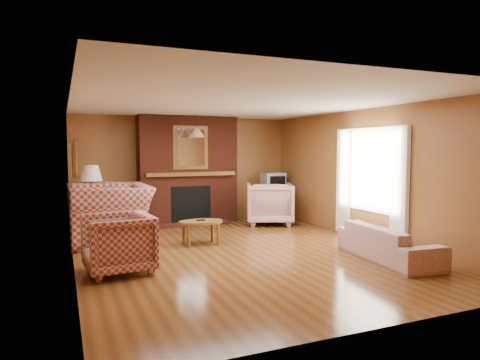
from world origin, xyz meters
name	(u,v)px	position (x,y,z in m)	size (l,w,h in m)	color
floor	(239,252)	(0.00, 0.00, 0.00)	(6.50, 6.50, 0.00)	#4F2B10
ceiling	(239,103)	(0.00, 0.00, 2.40)	(6.50, 6.50, 0.00)	silver
wall_back	(185,169)	(0.00, 3.25, 1.20)	(6.50, 6.50, 0.00)	brown
wall_front	(376,201)	(0.00, -3.25, 1.20)	(6.50, 6.50, 0.00)	brown
wall_left	(72,183)	(-2.50, 0.00, 1.20)	(6.50, 6.50, 0.00)	brown
wall_right	(365,175)	(2.50, 0.00, 1.20)	(6.50, 6.50, 0.00)	brown
fireplace	(188,171)	(0.00, 2.98, 1.18)	(2.20, 0.82, 2.40)	#531E12
window_right	(370,179)	(2.45, -0.20, 1.13)	(0.10, 1.85, 2.00)	beige
bookshelf	(72,149)	(-2.44, 1.90, 1.67)	(0.09, 0.55, 0.71)	brown
botanical_print	(74,158)	(-2.47, -0.30, 1.55)	(0.05, 0.40, 0.50)	brown
pendant_light	(197,133)	(0.00, 2.30, 2.00)	(0.36, 0.36, 0.48)	black
plaid_loveseat	(109,213)	(-1.85, 1.63, 0.51)	(1.58, 1.38, 1.03)	maroon
plaid_armchair	(118,243)	(-1.95, -0.46, 0.40)	(0.86, 0.88, 0.80)	maroon
floral_sofa	(388,242)	(1.90, -1.32, 0.26)	(1.79, 0.70, 0.52)	beige
floral_armchair	(269,203)	(1.62, 2.12, 0.46)	(0.99, 1.01, 0.92)	beige
coffee_table	(201,224)	(-0.41, 0.74, 0.36)	(0.79, 0.49, 0.44)	brown
side_table	(92,218)	(-2.10, 2.45, 0.32)	(0.48, 0.48, 0.64)	brown
table_lamp	(91,181)	(-2.10, 2.45, 1.04)	(0.43, 0.43, 0.71)	white
tv_stand	(273,205)	(2.05, 2.80, 0.32)	(0.59, 0.54, 0.64)	black
crt_tv	(273,182)	(2.05, 2.79, 0.87)	(0.52, 0.52, 0.46)	#999BA0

